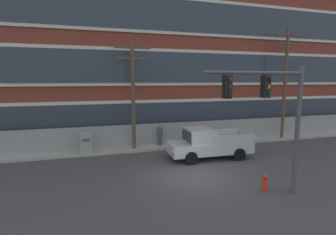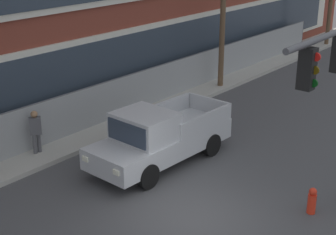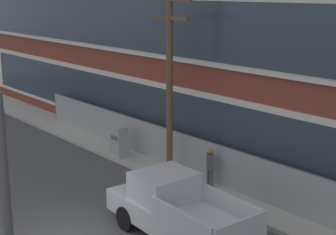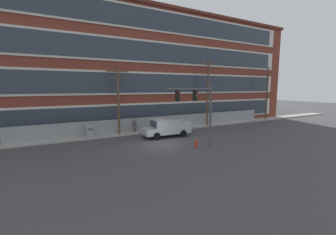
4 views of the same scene
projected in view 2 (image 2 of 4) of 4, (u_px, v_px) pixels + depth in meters
ground_plane at (188, 218)px, 14.14m from camera, size 160.00×160.00×0.00m
sidewalk_building_side at (40, 153)px, 17.97m from camera, size 80.00×2.05×0.16m
chain_link_fence at (113, 100)px, 20.74m from camera, size 34.43×0.06×1.79m
pickup_truck_silver at (158, 138)px, 17.01m from camera, size 5.43×2.25×1.99m
pedestrian_near_cabinet at (36, 131)px, 17.53m from camera, size 0.47×0.43×1.69m
fire_hydrant at (312, 201)px, 14.25m from camera, size 0.24×0.24×0.78m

